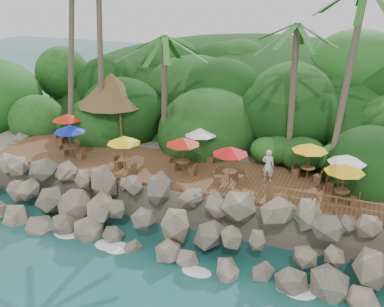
% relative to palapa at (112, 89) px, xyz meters
% --- Properties ---
extents(ground, '(140.00, 140.00, 0.00)m').
position_rel_palapa_xyz_m(ground, '(7.39, -9.57, -5.79)').
color(ground, '#19514F').
rests_on(ground, ground).
extents(land_base, '(32.00, 25.20, 2.10)m').
position_rel_palapa_xyz_m(land_base, '(7.39, 6.43, -4.74)').
color(land_base, gray).
rests_on(land_base, ground).
extents(jungle_hill, '(44.80, 28.00, 15.40)m').
position_rel_palapa_xyz_m(jungle_hill, '(7.39, 13.93, -5.79)').
color(jungle_hill, '#143811').
rests_on(jungle_hill, ground).
extents(seawall, '(29.00, 4.00, 2.30)m').
position_rel_palapa_xyz_m(seawall, '(7.39, -7.57, -4.64)').
color(seawall, gray).
rests_on(seawall, ground).
extents(terrace, '(26.00, 5.00, 0.20)m').
position_rel_palapa_xyz_m(terrace, '(7.39, -3.57, -3.59)').
color(terrace, brown).
rests_on(terrace, land_base).
extents(jungle_foliage, '(44.00, 16.00, 12.00)m').
position_rel_palapa_xyz_m(jungle_foliage, '(7.39, 5.43, -5.79)').
color(jungle_foliage, '#143811').
rests_on(jungle_foliage, ground).
extents(foam_line, '(25.20, 0.80, 0.06)m').
position_rel_palapa_xyz_m(foam_line, '(7.39, -9.27, -5.76)').
color(foam_line, white).
rests_on(foam_line, ground).
extents(palapa, '(4.84, 4.84, 4.60)m').
position_rel_palapa_xyz_m(palapa, '(0.00, 0.00, 0.00)').
color(palapa, brown).
rests_on(palapa, ground).
extents(dining_clusters, '(19.94, 5.03, 2.15)m').
position_rel_palapa_xyz_m(dining_clusters, '(7.90, -3.58, -1.70)').
color(dining_clusters, brown).
rests_on(dining_clusters, terrace).
extents(railing, '(6.10, 0.10, 1.00)m').
position_rel_palapa_xyz_m(railing, '(15.18, -5.92, -2.88)').
color(railing, brown).
rests_on(railing, terrace).
extents(waiter, '(0.68, 0.45, 1.87)m').
position_rel_palapa_xyz_m(waiter, '(11.83, -3.31, -2.55)').
color(waiter, silver).
rests_on(waiter, terrace).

